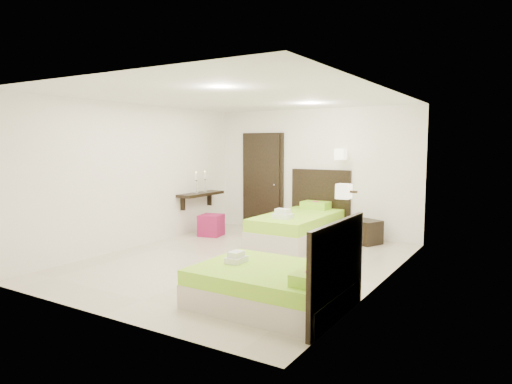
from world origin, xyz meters
The scene contains 7 objects.
floor centered at (0.00, 0.00, 0.00)m, with size 5.50×5.50×0.00m, color beige.
bed_single centered at (0.19, 1.75, 0.32)m, with size 1.30×2.17×1.79m.
bed_double centered at (1.47, -1.49, 0.26)m, with size 1.71×1.46×1.41m.
nightstand centered at (1.28, 2.34, 0.22)m, with size 0.50×0.45×0.45m, color black.
ottoman centered at (-1.66, 1.41, 0.22)m, with size 0.44×0.44×0.44m, color maroon.
door centered at (-1.20, 2.70, 1.05)m, with size 1.02×0.15×2.14m.
console_shelf centered at (-2.08, 1.60, 0.82)m, with size 0.35×1.20×0.78m.
Camera 1 is at (3.96, -5.97, 1.87)m, focal length 32.00 mm.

